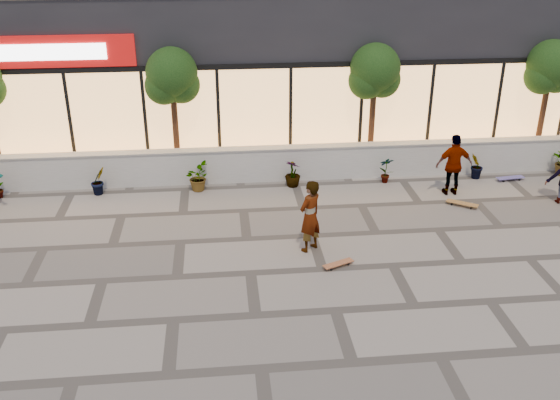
{
  "coord_description": "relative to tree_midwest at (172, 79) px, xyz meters",
  "views": [
    {
      "loc": [
        -2.2,
        -10.4,
        7.3
      ],
      "look_at": [
        -0.87,
        2.66,
        1.3
      ],
      "focal_mm": 40.0,
      "sensor_mm": 36.0,
      "label": 1
    }
  ],
  "objects": [
    {
      "name": "ground",
      "position": [
        3.5,
        -7.7,
        -2.99
      ],
      "size": [
        80.0,
        80.0,
        0.0
      ],
      "primitive_type": "plane",
      "color": "gray",
      "rests_on": "ground"
    },
    {
      "name": "planter_wall",
      "position": [
        3.5,
        -0.7,
        -2.46
      ],
      "size": [
        22.0,
        0.42,
        1.04
      ],
      "color": "white",
      "rests_on": "ground"
    },
    {
      "name": "retail_building",
      "position": [
        3.5,
        4.79,
        1.26
      ],
      "size": [
        24.0,
        9.17,
        8.5
      ],
      "color": "#222227",
      "rests_on": "ground"
    },
    {
      "name": "shrub_b",
      "position": [
        -2.2,
        -1.25,
        -2.58
      ],
      "size": [
        0.57,
        0.57,
        0.81
      ],
      "primitive_type": "imported",
      "rotation": [
        0.0,
        0.0,
        0.82
      ],
      "color": "#133511",
      "rests_on": "ground"
    },
    {
      "name": "shrub_c",
      "position": [
        0.6,
        -1.25,
        -2.58
      ],
      "size": [
        0.68,
        0.77,
        0.81
      ],
      "primitive_type": "imported",
      "rotation": [
        0.0,
        0.0,
        1.64
      ],
      "color": "#133511",
      "rests_on": "ground"
    },
    {
      "name": "shrub_d",
      "position": [
        3.4,
        -1.25,
        -2.58
      ],
      "size": [
        0.64,
        0.64,
        0.81
      ],
      "primitive_type": "imported",
      "rotation": [
        0.0,
        0.0,
        2.46
      ],
      "color": "#133511",
      "rests_on": "ground"
    },
    {
      "name": "shrub_e",
      "position": [
        6.2,
        -1.25,
        -2.58
      ],
      "size": [
        0.46,
        0.35,
        0.81
      ],
      "primitive_type": "imported",
      "rotation": [
        0.0,
        0.0,
        3.28
      ],
      "color": "#133511",
      "rests_on": "ground"
    },
    {
      "name": "shrub_f",
      "position": [
        9.0,
        -1.25,
        -2.58
      ],
      "size": [
        0.55,
        0.57,
        0.81
      ],
      "primitive_type": "imported",
      "rotation": [
        0.0,
        0.0,
        4.1
      ],
      "color": "#133511",
      "rests_on": "ground"
    },
    {
      "name": "tree_midwest",
      "position": [
        0.0,
        0.0,
        0.0
      ],
      "size": [
        1.6,
        1.5,
        3.92
      ],
      "color": "#4A2B1A",
      "rests_on": "ground"
    },
    {
      "name": "tree_mideast",
      "position": [
        6.0,
        0.0,
        0.0
      ],
      "size": [
        1.6,
        1.5,
        3.92
      ],
      "color": "#4A2B1A",
      "rests_on": "ground"
    },
    {
      "name": "tree_east",
      "position": [
        11.5,
        0.0,
        0.0
      ],
      "size": [
        1.6,
        1.5,
        3.92
      ],
      "color": "#4A2B1A",
      "rests_on": "ground"
    },
    {
      "name": "skater_center",
      "position": [
        3.33,
        -5.13,
        -2.09
      ],
      "size": [
        0.77,
        0.75,
        1.78
      ],
      "primitive_type": "imported",
      "rotation": [
        0.0,
        0.0,
        3.85
      ],
      "color": "white",
      "rests_on": "ground"
    },
    {
      "name": "skater_right_near",
      "position": [
        7.86,
        -2.28,
        -2.09
      ],
      "size": [
        1.05,
        0.44,
        1.78
      ],
      "primitive_type": "imported",
      "rotation": [
        0.0,
        0.0,
        3.14
      ],
      "color": "white",
      "rests_on": "ground"
    },
    {
      "name": "skateboard_center",
      "position": [
        3.88,
        -5.99,
        -2.91
      ],
      "size": [
        0.77,
        0.49,
        0.09
      ],
      "rotation": [
        0.0,
        0.0,
        0.42
      ],
      "color": "#975431",
      "rests_on": "ground"
    },
    {
      "name": "skateboard_right_near",
      "position": [
        7.88,
        -3.13,
        -2.9
      ],
      "size": [
        0.84,
        0.67,
        0.1
      ],
      "rotation": [
        0.0,
        0.0,
        -0.6
      ],
      "color": "olive",
      "rests_on": "ground"
    },
    {
      "name": "skateboard_right_far",
      "position": [
        10.0,
        -1.5,
        -2.9
      ],
      "size": [
        0.88,
        0.32,
        0.1
      ],
      "rotation": [
        0.0,
        0.0,
        0.12
      ],
      "color": "#60549B",
      "rests_on": "ground"
    }
  ]
}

